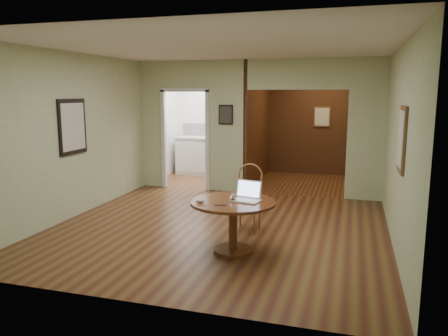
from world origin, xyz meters
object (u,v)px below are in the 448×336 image
(dining_table, at_px, (233,214))
(chair, at_px, (249,194))
(closed_laptop, at_px, (243,196))
(open_laptop, at_px, (247,195))

(dining_table, relative_size, chair, 1.09)
(dining_table, xyz_separation_m, closed_laptop, (0.07, 0.24, 0.19))
(open_laptop, distance_m, closed_laptop, 0.18)
(open_laptop, bearing_deg, closed_laptop, 135.47)
(chair, height_order, open_laptop, chair)
(chair, xyz_separation_m, closed_laptop, (0.10, -0.74, 0.14))
(open_laptop, bearing_deg, chair, 114.36)
(closed_laptop, bearing_deg, dining_table, -110.67)
(open_laptop, relative_size, closed_laptop, 1.23)
(dining_table, bearing_deg, closed_laptop, 74.45)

